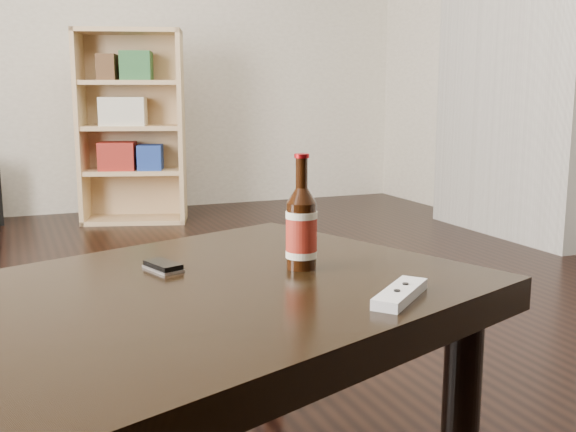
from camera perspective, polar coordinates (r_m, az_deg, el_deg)
name	(u,v)px	position (r m, az deg, el deg)	size (l,w,h in m)	color
floor	(187,358)	(2.31, -8.57, -11.79)	(5.00, 6.00, 0.01)	black
wall_back	(77,23)	(5.14, -17.42, 15.35)	(5.00, 0.02, 2.70)	beige
chimney_breast	(522,9)	(4.37, 19.19, 16.22)	(0.30, 1.20, 2.70)	white
bookshelf	(131,124)	(4.66, -13.16, 7.63)	(0.75, 0.50, 1.27)	tan
coffee_table	(132,339)	(1.23, -13.04, -10.11)	(1.52, 1.19, 0.50)	black
beer_bottle	(301,229)	(1.38, 1.15, -1.08)	(0.09, 0.09, 0.24)	black
phone	(163,266)	(1.41, -10.53, -4.21)	(0.07, 0.10, 0.02)	#BABABC
remote	(400,294)	(1.21, 9.48, -6.50)	(0.16, 0.15, 0.02)	#BABABD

